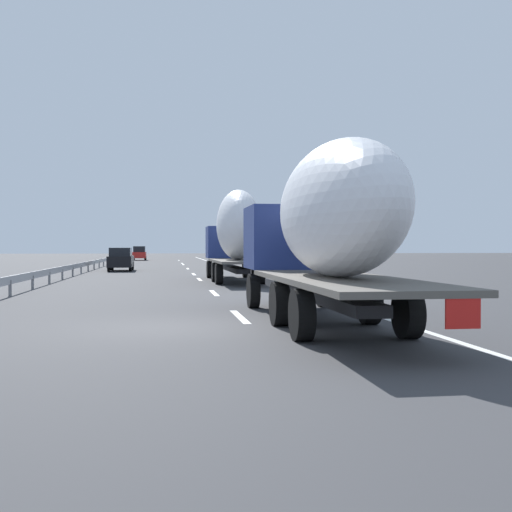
{
  "coord_description": "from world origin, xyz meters",
  "views": [
    {
      "loc": [
        -14.48,
        0.18,
        1.86
      ],
      "look_at": [
        15.52,
        -4.23,
        1.42
      ],
      "focal_mm": 43.77,
      "sensor_mm": 36.0,
      "label": 1
    }
  ],
  "objects_px": {
    "car_black_suv": "(121,259)",
    "car_red_compact": "(139,253)",
    "truck_trailing": "(324,224)",
    "road_sign": "(246,242)",
    "truck_lead": "(236,233)"
  },
  "relations": [
    {
      "from": "car_black_suv",
      "to": "car_red_compact",
      "type": "relative_size",
      "value": 1.16
    },
    {
      "from": "car_black_suv",
      "to": "car_red_compact",
      "type": "distance_m",
      "value": 39.66
    },
    {
      "from": "car_black_suv",
      "to": "truck_trailing",
      "type": "bearing_deg",
      "value": -168.49
    },
    {
      "from": "truck_trailing",
      "to": "car_red_compact",
      "type": "bearing_deg",
      "value": 5.55
    },
    {
      "from": "car_black_suv",
      "to": "road_sign",
      "type": "height_order",
      "value": "road_sign"
    },
    {
      "from": "truck_trailing",
      "to": "car_black_suv",
      "type": "xyz_separation_m",
      "value": [
        35.12,
        7.15,
        -1.48
      ]
    },
    {
      "from": "truck_lead",
      "to": "road_sign",
      "type": "bearing_deg",
      "value": -9.19
    },
    {
      "from": "car_red_compact",
      "to": "truck_lead",
      "type": "bearing_deg",
      "value": -172.61
    },
    {
      "from": "car_red_compact",
      "to": "road_sign",
      "type": "relative_size",
      "value": 1.22
    },
    {
      "from": "car_black_suv",
      "to": "road_sign",
      "type": "distance_m",
      "value": 10.71
    },
    {
      "from": "truck_trailing",
      "to": "car_red_compact",
      "type": "relative_size",
      "value": 3.01
    },
    {
      "from": "truck_trailing",
      "to": "road_sign",
      "type": "bearing_deg",
      "value": -4.68
    },
    {
      "from": "truck_lead",
      "to": "car_red_compact",
      "type": "xyz_separation_m",
      "value": [
        56.05,
        7.27,
        -1.66
      ]
    },
    {
      "from": "road_sign",
      "to": "car_black_suv",
      "type": "bearing_deg",
      "value": 105.15
    },
    {
      "from": "truck_lead",
      "to": "truck_trailing",
      "type": "distance_m",
      "value": 18.73
    }
  ]
}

